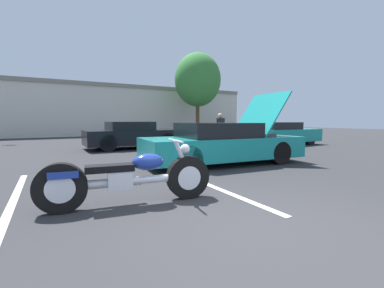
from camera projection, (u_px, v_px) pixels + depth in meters
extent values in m
plane|color=#2D2D30|center=(261.00, 235.00, 2.92)|extent=(80.00, 80.00, 0.00)
cube|color=white|center=(11.00, 205.00, 3.94)|extent=(0.12, 4.86, 0.01)
cube|color=white|center=(198.00, 180.00, 5.56)|extent=(0.12, 4.86, 0.01)
cube|color=beige|center=(75.00, 110.00, 22.01)|extent=(32.00, 4.00, 4.40)
cube|color=gray|center=(74.00, 86.00, 21.83)|extent=(32.00, 4.20, 0.30)
cylinder|color=brown|center=(198.00, 118.00, 22.53)|extent=(0.32, 0.32, 3.07)
ellipsoid|color=#387F38|center=(198.00, 80.00, 22.22)|extent=(4.00, 4.00, 4.59)
cylinder|color=black|center=(188.00, 177.00, 4.28)|extent=(0.73, 0.26, 0.71)
cylinder|color=black|center=(61.00, 188.00, 3.59)|extent=(0.73, 0.26, 0.71)
cylinder|color=silver|center=(188.00, 177.00, 4.28)|extent=(0.41, 0.22, 0.39)
cylinder|color=silver|center=(61.00, 188.00, 3.59)|extent=(0.41, 0.22, 0.39)
cylinder|color=silver|center=(130.00, 181.00, 3.93)|extent=(1.62, 0.34, 0.12)
cube|color=silver|center=(120.00, 179.00, 3.88)|extent=(0.39, 0.29, 0.28)
ellipsoid|color=navy|center=(148.00, 162.00, 4.01)|extent=(0.53, 0.35, 0.26)
cube|color=black|center=(110.00, 168.00, 3.81)|extent=(0.72, 0.35, 0.10)
cube|color=navy|center=(64.00, 174.00, 3.59)|extent=(0.42, 0.27, 0.10)
cylinder|color=silver|center=(182.00, 158.00, 4.22)|extent=(0.31, 0.11, 0.63)
cylinder|color=silver|center=(176.00, 141.00, 4.15)|extent=(0.13, 0.70, 0.04)
sphere|color=silver|center=(185.00, 149.00, 4.22)|extent=(0.16, 0.16, 0.16)
cylinder|color=silver|center=(100.00, 186.00, 3.89)|extent=(1.24, 0.26, 0.09)
cube|color=teal|center=(223.00, 147.00, 7.69)|extent=(4.88, 2.20, 0.62)
cube|color=black|center=(217.00, 130.00, 7.56)|extent=(2.26, 1.82, 0.42)
cylinder|color=black|center=(280.00, 153.00, 7.58)|extent=(0.69, 0.27, 0.68)
cylinder|color=black|center=(246.00, 148.00, 9.06)|extent=(0.69, 0.27, 0.68)
cylinder|color=black|center=(189.00, 159.00, 6.35)|extent=(0.69, 0.27, 0.68)
cylinder|color=black|center=(167.00, 152.00, 7.82)|extent=(0.69, 0.27, 0.68)
cube|color=teal|center=(260.00, 115.00, 8.16)|extent=(1.11, 1.77, 1.39)
cube|color=#4C4C51|center=(258.00, 137.00, 8.21)|extent=(0.67, 1.06, 0.28)
cube|color=black|center=(134.00, 137.00, 11.96)|extent=(4.32, 1.93, 0.66)
cube|color=black|center=(130.00, 126.00, 11.83)|extent=(1.95, 1.72, 0.38)
cylinder|color=black|center=(167.00, 141.00, 11.91)|extent=(0.71, 0.22, 0.71)
cylinder|color=black|center=(154.00, 138.00, 13.36)|extent=(0.71, 0.22, 0.71)
cylinder|color=black|center=(108.00, 143.00, 10.59)|extent=(0.71, 0.22, 0.71)
cylinder|color=black|center=(101.00, 140.00, 12.05)|extent=(0.71, 0.22, 0.71)
cube|color=white|center=(196.00, 133.00, 16.57)|extent=(4.32, 2.58, 0.52)
cube|color=black|center=(195.00, 126.00, 16.42)|extent=(2.10, 1.98, 0.41)
cylinder|color=black|center=(219.00, 135.00, 16.76)|extent=(0.71, 0.35, 0.68)
cylinder|color=black|center=(202.00, 134.00, 18.00)|extent=(0.71, 0.35, 0.68)
cylinder|color=black|center=(189.00, 137.00, 15.15)|extent=(0.71, 0.35, 0.68)
cylinder|color=black|center=(173.00, 135.00, 16.39)|extent=(0.71, 0.35, 0.68)
cube|color=teal|center=(279.00, 135.00, 13.51)|extent=(4.60, 1.90, 0.65)
cube|color=black|center=(276.00, 126.00, 13.37)|extent=(2.07, 1.71, 0.36)
cylinder|color=black|center=(310.00, 138.00, 13.50)|extent=(0.69, 0.22, 0.69)
cylinder|color=black|center=(284.00, 137.00, 14.94)|extent=(0.69, 0.22, 0.69)
cylinder|color=black|center=(271.00, 141.00, 12.11)|extent=(0.69, 0.22, 0.69)
cylinder|color=black|center=(247.00, 138.00, 13.55)|extent=(0.69, 0.22, 0.69)
cylinder|color=gray|center=(218.00, 141.00, 11.26)|extent=(0.12, 0.12, 0.78)
cylinder|color=gray|center=(222.00, 141.00, 11.36)|extent=(0.12, 0.12, 0.78)
cube|color=#26262D|center=(220.00, 125.00, 11.24)|extent=(0.36, 0.20, 0.62)
cylinder|color=tan|center=(216.00, 124.00, 11.14)|extent=(0.08, 0.08, 0.56)
cylinder|color=tan|center=(224.00, 124.00, 11.35)|extent=(0.08, 0.08, 0.56)
sphere|color=tan|center=(220.00, 116.00, 11.21)|extent=(0.21, 0.21, 0.21)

